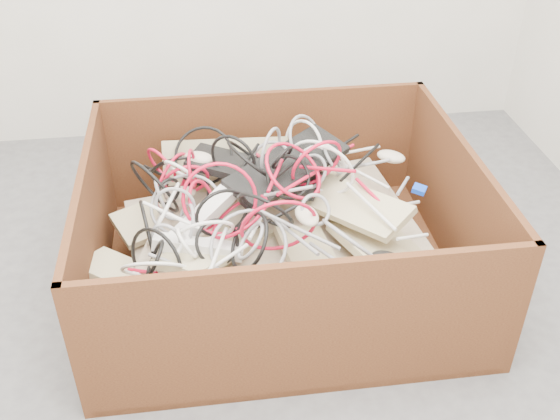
{
  "coord_description": "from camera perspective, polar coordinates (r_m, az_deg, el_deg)",
  "views": [
    {
      "loc": [
        -0.17,
        -1.6,
        1.62
      ],
      "look_at": [
        0.09,
        0.28,
        0.3
      ],
      "focal_mm": 42.14,
      "sensor_mm": 36.0,
      "label": 1
    }
  ],
  "objects": [
    {
      "name": "power_strip_left",
      "position": [
        2.18,
        -6.8,
        -0.6
      ],
      "size": [
        0.28,
        0.27,
        0.14
      ],
      "primitive_type": "cube",
      "rotation": [
        0.14,
        -0.26,
        0.74
      ],
      "color": "white",
      "rests_on": "keyboard_pile"
    },
    {
      "name": "ground",
      "position": [
        2.28,
        -1.24,
        -10.36
      ],
      "size": [
        3.0,
        3.0,
        0.0
      ],
      "primitive_type": "plane",
      "color": "#4C4C4E",
      "rests_on": "ground"
    },
    {
      "name": "keyboard_pile",
      "position": [
        2.3,
        -0.68,
        -0.6
      ],
      "size": [
        1.21,
        0.94,
        0.33
      ],
      "color": "tan",
      "rests_on": "cardboard_box"
    },
    {
      "name": "cardboard_box",
      "position": [
        2.39,
        -0.41,
        -3.66
      ],
      "size": [
        1.32,
        1.1,
        0.54
      ],
      "color": "#391A0E",
      "rests_on": "ground"
    },
    {
      "name": "vga_plug",
      "position": [
        2.34,
        12.0,
        1.77
      ],
      "size": [
        0.06,
        0.06,
        0.03
      ],
      "primitive_type": "cube",
      "rotation": [
        0.09,
        0.14,
        -0.56
      ],
      "color": "#0D39D0",
      "rests_on": "keyboard_pile"
    },
    {
      "name": "mice_scatter",
      "position": [
        2.23,
        0.62,
        0.26
      ],
      "size": [
        0.93,
        0.71,
        0.18
      ],
      "color": "beige",
      "rests_on": "keyboard_pile"
    },
    {
      "name": "cable_tangle",
      "position": [
        2.24,
        -3.88,
        1.29
      ],
      "size": [
        1.08,
        0.9,
        0.45
      ],
      "color": "black",
      "rests_on": "keyboard_pile"
    },
    {
      "name": "power_strip_right",
      "position": [
        2.11,
        -7.12,
        -3.18
      ],
      "size": [
        0.29,
        0.09,
        0.1
      ],
      "primitive_type": "cube",
      "rotation": [
        -0.1,
        0.17,
        -0.12
      ],
      "color": "white",
      "rests_on": "keyboard_pile"
    }
  ]
}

